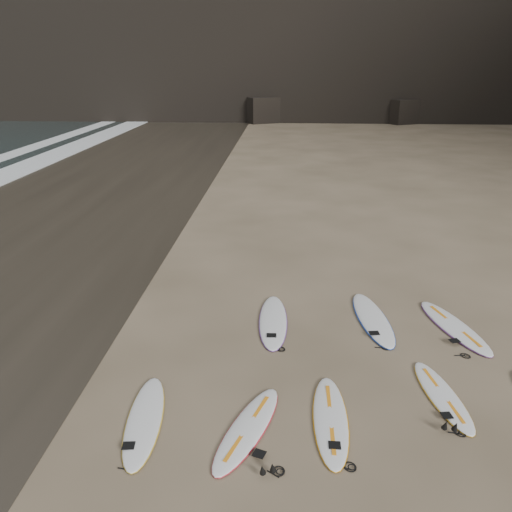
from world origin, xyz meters
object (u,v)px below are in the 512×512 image
(surfboard_2, at_px, (442,395))
(surfboard_1, at_px, (330,419))
(surfboard_6, at_px, (373,318))
(surfboard_7, at_px, (454,326))
(surfboard_0, at_px, (248,428))
(surfboard_5, at_px, (273,321))
(surfboard_11, at_px, (144,419))

(surfboard_2, bearing_deg, surfboard_1, -169.24)
(surfboard_2, relative_size, surfboard_6, 0.80)
(surfboard_7, bearing_deg, surfboard_2, -127.77)
(surfboard_2, height_order, surfboard_7, surfboard_7)
(surfboard_0, distance_m, surfboard_7, 5.87)
(surfboard_0, distance_m, surfboard_2, 3.70)
(surfboard_5, bearing_deg, surfboard_1, -73.68)
(surfboard_0, distance_m, surfboard_1, 1.45)
(surfboard_11, bearing_deg, surfboard_2, 4.44)
(surfboard_1, relative_size, surfboard_6, 0.88)
(surfboard_0, xyz_separation_m, surfboard_7, (4.55, 3.72, 0.01))
(surfboard_1, bearing_deg, surfboard_7, 48.22)
(surfboard_0, bearing_deg, surfboard_6, 75.92)
(surfboard_5, bearing_deg, surfboard_11, -121.54)
(surfboard_0, height_order, surfboard_1, surfboard_1)
(surfboard_7, height_order, surfboard_11, surfboard_7)
(surfboard_2, bearing_deg, surfboard_11, -179.00)
(surfboard_1, height_order, surfboard_11, same)
(surfboard_2, height_order, surfboard_11, surfboard_11)
(surfboard_7, relative_size, surfboard_11, 1.09)
(surfboard_1, distance_m, surfboard_7, 4.63)
(surfboard_7, distance_m, surfboard_11, 7.30)
(surfboard_6, height_order, surfboard_11, surfboard_6)
(surfboard_5, xyz_separation_m, surfboard_7, (4.22, -0.03, -0.00))
(surfboard_11, bearing_deg, surfboard_7, 23.57)
(surfboard_0, height_order, surfboard_6, surfboard_6)
(surfboard_2, relative_size, surfboard_5, 0.83)
(surfboard_6, height_order, surfboard_7, surfboard_6)
(surfboard_1, bearing_deg, surfboard_2, 21.11)
(surfboard_0, distance_m, surfboard_5, 3.76)
(surfboard_0, bearing_deg, surfboard_1, 32.66)
(surfboard_1, distance_m, surfboard_11, 3.22)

